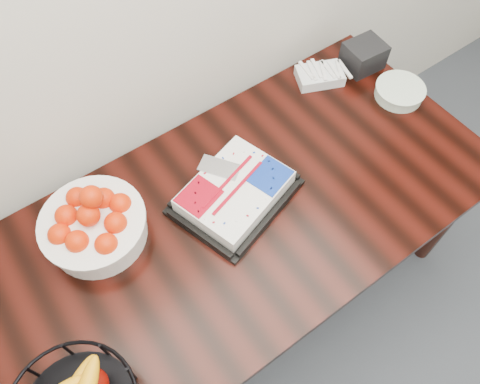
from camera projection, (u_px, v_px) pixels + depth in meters
table at (247, 220)px, 1.68m from camera, size 1.80×0.90×0.75m
cake_tray at (235, 192)px, 1.60m from camera, size 0.47×0.42×0.08m
tangerine_bowl at (92, 222)px, 1.48m from camera, size 0.34×0.34×0.22m
plate_stack at (399, 92)px, 1.86m from camera, size 0.20×0.20×0.05m
fork_bag at (320, 75)px, 1.91m from camera, size 0.22×0.18×0.05m
napkin_box at (364, 56)px, 1.93m from camera, size 0.16×0.14×0.11m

